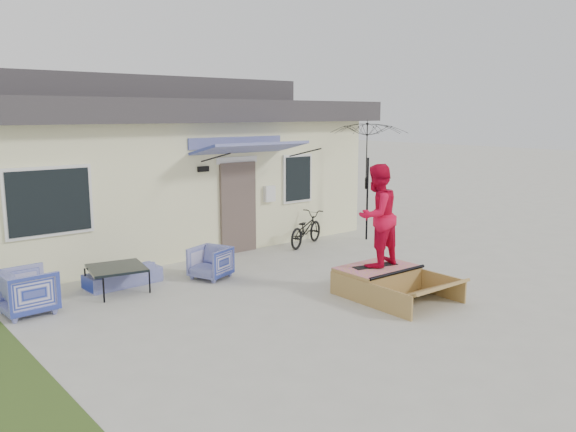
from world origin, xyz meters
TOP-DOWN VIEW (x-y plane):
  - ground at (0.00, 0.00)m, footprint 90.00×90.00m
  - house at (0.00, 7.99)m, footprint 10.80×8.49m
  - loveseat at (-2.20, 3.66)m, footprint 1.42×0.48m
  - armchair_left at (-4.03, 3.15)m, footprint 0.78×0.82m
  - armchair_right at (-0.67, 3.01)m, footprint 0.83×0.86m
  - coffee_table at (-2.45, 3.33)m, footprint 1.11×1.11m
  - bicycle at (2.66, 3.98)m, footprint 1.66×1.12m
  - patio_umbrella at (4.32, 3.51)m, footprint 2.12×1.99m
  - skate_ramp at (1.18, 0.33)m, footprint 1.43×1.89m
  - skateboard at (1.18, 0.38)m, footprint 0.89×0.41m
  - skater at (1.18, 0.38)m, footprint 0.96×0.78m

SIDE VIEW (x-z plane):
  - ground at x=0.00m, z-range 0.00..0.00m
  - skate_ramp at x=1.18m, z-range 0.00..0.47m
  - coffee_table at x=-2.45m, z-range 0.00..0.47m
  - loveseat at x=-2.20m, z-range 0.00..0.55m
  - armchair_right at x=-0.67m, z-range 0.00..0.70m
  - armchair_left at x=-4.03m, z-range 0.00..0.82m
  - skateboard at x=1.18m, z-range 0.47..0.52m
  - bicycle at x=2.66m, z-range 0.00..1.01m
  - skater at x=1.18m, z-range 0.52..2.36m
  - patio_umbrella at x=4.32m, z-range 0.65..2.85m
  - house at x=0.00m, z-range -0.11..3.99m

